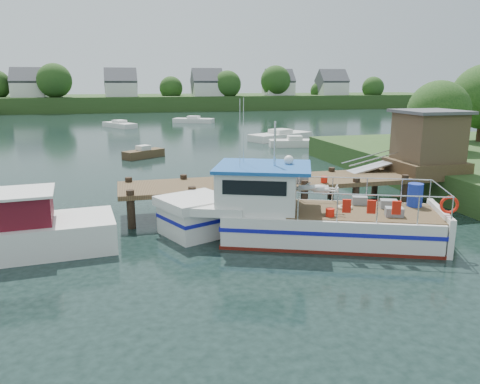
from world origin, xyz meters
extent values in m
plane|color=black|center=(0.00, 0.00, 0.00)|extent=(160.00, 160.00, 0.00)
cylinder|color=#332114|center=(14.00, 6.00, 1.52)|extent=(0.50, 0.50, 3.05)
sphere|color=#264819|center=(14.00, 6.00, 3.96)|extent=(3.90, 3.90, 3.90)
cylinder|color=#332114|center=(20.00, 9.00, 1.82)|extent=(0.50, 0.50, 3.65)
cube|color=#2B481D|center=(0.00, 84.00, 1.40)|extent=(140.00, 24.00, 3.00)
cylinder|color=#332114|center=(-17.00, 75.00, 2.40)|extent=(0.60, 0.60, 4.80)
sphere|color=#264819|center=(-17.00, 75.00, 5.95)|extent=(6.34, 6.34, 6.34)
cylinder|color=#332114|center=(-6.00, 77.00, 1.50)|extent=(0.60, 0.60, 3.00)
sphere|color=#264819|center=(-6.00, 77.00, 3.72)|extent=(3.96, 3.96, 3.96)
cylinder|color=#332114|center=(5.00, 79.00, 1.80)|extent=(0.60, 0.60, 3.60)
sphere|color=#264819|center=(5.00, 79.00, 4.46)|extent=(4.75, 4.75, 4.75)
cylinder|color=#332114|center=(16.00, 75.00, 2.10)|extent=(0.60, 0.60, 4.20)
sphere|color=#264819|center=(16.00, 75.00, 5.21)|extent=(5.54, 5.54, 5.54)
cylinder|color=#332114|center=(27.00, 77.00, 2.40)|extent=(0.60, 0.60, 4.80)
sphere|color=#264819|center=(27.00, 77.00, 5.95)|extent=(6.34, 6.34, 6.34)
cylinder|color=#332114|center=(38.00, 79.00, 1.50)|extent=(0.60, 0.60, 3.00)
sphere|color=#264819|center=(38.00, 79.00, 3.72)|extent=(3.96, 3.96, 3.96)
cylinder|color=#332114|center=(49.00, 75.00, 1.80)|extent=(0.60, 0.60, 3.60)
sphere|color=#264819|center=(49.00, 75.00, 4.46)|extent=(4.75, 4.75, 4.75)
cube|color=silver|center=(-22.00, 78.00, 4.00)|extent=(6.00, 5.00, 3.00)
cube|color=#47474C|center=(-22.00, 78.00, 5.90)|extent=(6.20, 5.09, 5.09)
cube|color=silver|center=(-5.00, 77.00, 4.00)|extent=(6.00, 5.00, 3.00)
cube|color=#47474C|center=(-5.00, 77.00, 5.90)|extent=(6.20, 5.09, 5.09)
cube|color=silver|center=(12.00, 76.00, 4.00)|extent=(6.00, 5.00, 3.00)
cube|color=#47474C|center=(12.00, 76.00, 5.90)|extent=(6.20, 5.09, 5.09)
cube|color=silver|center=(28.00, 78.00, 4.00)|extent=(6.00, 5.00, 3.00)
cube|color=#47474C|center=(28.00, 78.00, 5.90)|extent=(6.20, 5.09, 5.09)
cube|color=silver|center=(40.00, 77.00, 4.00)|extent=(6.00, 5.00, 3.00)
cube|color=#47474C|center=(40.00, 77.00, 5.90)|extent=(6.20, 5.09, 5.09)
cube|color=#4D3A24|center=(2.00, 0.00, 1.30)|extent=(16.00, 3.00, 0.20)
cylinder|color=black|center=(-5.50, -1.30, 0.65)|extent=(0.32, 0.32, 1.90)
cylinder|color=black|center=(-5.50, 1.30, 0.65)|extent=(0.32, 0.32, 1.90)
cylinder|color=black|center=(-3.00, -1.30, 0.65)|extent=(0.32, 0.32, 1.90)
cylinder|color=black|center=(-3.00, 1.30, 0.65)|extent=(0.32, 0.32, 1.90)
cylinder|color=black|center=(-0.50, -1.30, 0.65)|extent=(0.32, 0.32, 1.90)
cylinder|color=black|center=(-0.50, 1.30, 0.65)|extent=(0.32, 0.32, 1.90)
cylinder|color=black|center=(2.00, -1.30, 0.65)|extent=(0.32, 0.32, 1.90)
cylinder|color=black|center=(2.00, 1.30, 0.65)|extent=(0.32, 0.32, 1.90)
cylinder|color=black|center=(4.50, -1.30, 0.65)|extent=(0.32, 0.32, 1.90)
cylinder|color=black|center=(4.50, 1.30, 0.65)|extent=(0.32, 0.32, 1.90)
cylinder|color=black|center=(7.00, -1.30, 0.65)|extent=(0.32, 0.32, 1.90)
cylinder|color=black|center=(7.00, 1.30, 0.65)|extent=(0.32, 0.32, 1.90)
cylinder|color=black|center=(9.50, -1.30, 0.65)|extent=(0.32, 0.32, 1.90)
cylinder|color=black|center=(9.50, 1.30, 0.65)|extent=(0.32, 0.32, 1.90)
cube|color=#4D3A24|center=(9.00, 0.00, 1.70)|extent=(3.20, 3.00, 0.60)
cube|color=#4F3D2B|center=(9.00, 0.00, 3.10)|extent=(2.60, 2.60, 2.40)
cube|color=#47474C|center=(9.00, 0.00, 4.40)|extent=(3.00, 3.00, 0.15)
cube|color=#A5A8AD|center=(6.70, 0.90, 1.65)|extent=(3.34, 0.90, 0.79)
cylinder|color=silver|center=(6.70, 0.50, 2.15)|extent=(3.34, 0.05, 0.76)
cylinder|color=silver|center=(6.70, 1.30, 2.15)|extent=(3.34, 0.05, 0.76)
cube|color=slate|center=(1.00, -1.00, 1.56)|extent=(0.60, 0.40, 0.30)
cube|color=slate|center=(2.00, -0.80, 1.56)|extent=(0.60, 0.40, 0.30)
cylinder|color=red|center=(3.00, -1.10, 1.55)|extent=(0.30, 0.30, 0.28)
cylinder|color=#172DA0|center=(0.20, 0.90, 1.84)|extent=(0.56, 0.56, 0.85)
cube|color=silver|center=(1.60, -4.63, 0.59)|extent=(8.23, 5.70, 1.17)
cube|color=silver|center=(-3.13, -2.72, 0.59)|extent=(2.84, 2.84, 1.17)
cube|color=silver|center=(-3.13, -2.72, 1.32)|extent=(3.15, 3.07, 0.36)
cube|color=silver|center=(-2.18, -3.11, 1.29)|extent=(2.98, 3.46, 0.31)
cube|color=#13159B|center=(1.60, -4.63, 0.73)|extent=(8.34, 5.78, 0.14)
cube|color=#13159B|center=(-3.13, -2.72, 0.73)|extent=(2.89, 2.89, 0.14)
cube|color=#5D150D|center=(1.60, -4.63, 0.05)|extent=(8.33, 5.76, 0.14)
cube|color=#4D3A24|center=(2.73, -5.09, 1.18)|extent=(6.13, 4.61, 0.04)
cube|color=silver|center=(5.28, -6.12, 0.69)|extent=(1.34, 2.91, 1.38)
cube|color=silver|center=(-0.86, -3.64, 1.94)|extent=(3.64, 3.53, 1.53)
cube|color=black|center=(-1.36, -4.88, 2.24)|extent=(2.09, 0.88, 0.51)
cube|color=black|center=(-0.36, -2.40, 2.24)|extent=(2.09, 0.88, 0.51)
cube|color=black|center=(-2.19, -3.10, 2.24)|extent=(0.73, 1.72, 0.51)
cube|color=#1A52A2|center=(-0.67, -3.72, 2.75)|extent=(4.32, 4.04, 0.12)
cylinder|color=silver|center=(-0.29, -3.87, 3.62)|extent=(0.11, 0.11, 1.63)
cylinder|color=silver|center=(-1.62, -3.88, 4.03)|extent=(0.03, 0.03, 2.45)
cylinder|color=silver|center=(-1.23, -2.94, 4.03)|extent=(0.03, 0.03, 2.45)
sphere|color=silver|center=(0.33, -3.68, 2.96)|extent=(0.48, 0.48, 0.37)
cylinder|color=silver|center=(2.35, -6.45, 2.14)|extent=(4.74, 1.95, 0.04)
cylinder|color=silver|center=(3.40, -3.85, 2.14)|extent=(4.74, 1.95, 0.04)
cylinder|color=silver|center=(5.26, -6.12, 2.14)|extent=(1.09, 2.61, 0.04)
cylinder|color=silver|center=(0.03, -5.52, 1.66)|extent=(0.06, 0.06, 0.97)
cylinder|color=silver|center=(1.09, -2.91, 1.66)|extent=(0.06, 0.06, 0.97)
cylinder|color=silver|center=(1.26, -6.01, 1.66)|extent=(0.06, 0.06, 0.97)
cylinder|color=silver|center=(2.31, -3.41, 1.66)|extent=(0.06, 0.06, 0.97)
cylinder|color=silver|center=(2.49, -6.51, 1.66)|extent=(0.06, 0.06, 0.97)
cylinder|color=silver|center=(3.54, -3.90, 1.66)|extent=(0.06, 0.06, 0.97)
cylinder|color=silver|center=(3.72, -7.01, 1.66)|extent=(0.06, 0.06, 0.97)
cylinder|color=silver|center=(4.77, -4.40, 1.66)|extent=(0.06, 0.06, 0.97)
cylinder|color=silver|center=(4.71, -7.41, 1.66)|extent=(0.06, 0.06, 0.97)
cylinder|color=silver|center=(5.76, -4.80, 1.66)|extent=(0.06, 0.06, 0.97)
cube|color=slate|center=(3.45, -6.04, 1.36)|extent=(0.72, 0.61, 0.33)
cube|color=slate|center=(3.87, -5.00, 1.36)|extent=(0.72, 0.61, 0.33)
cube|color=slate|center=(3.07, -4.24, 1.36)|extent=(0.66, 0.57, 0.33)
cylinder|color=#172DA0|center=(4.96, -5.01, 1.63)|extent=(0.74, 0.74, 0.90)
cylinder|color=red|center=(1.25, -5.48, 1.33)|extent=(0.40, 0.40, 0.31)
torus|color=#BFB28C|center=(2.24, -4.67, 1.24)|extent=(0.74, 0.74, 0.12)
torus|color=red|center=(5.00, -6.89, 1.73)|extent=(0.62, 0.33, 0.63)
cube|color=red|center=(1.54, -6.15, 1.73)|extent=(0.30, 0.20, 0.46)
cube|color=red|center=(2.29, -6.45, 1.73)|extent=(0.30, 0.20, 0.46)
cube|color=red|center=(3.05, -6.76, 1.73)|extent=(0.30, 0.20, 0.46)
imported|color=silver|center=(0.92, -4.69, 2.07)|extent=(0.64, 0.77, 1.79)
cube|color=silver|center=(-9.75, -3.27, 0.55)|extent=(7.40, 3.28, 1.11)
cube|color=#550E19|center=(-9.20, -3.22, 1.61)|extent=(2.16, 2.16, 1.05)
cube|color=silver|center=(-9.20, -3.22, 2.16)|extent=(2.40, 2.40, 0.09)
cube|color=#4D3A24|center=(-4.05, 16.95, 0.31)|extent=(3.39, 2.80, 0.61)
cube|color=silver|center=(-4.05, 16.95, 0.77)|extent=(1.22, 1.19, 0.39)
cube|color=silver|center=(4.65, 47.41, 0.31)|extent=(6.01, 4.32, 0.62)
cube|color=silver|center=(4.65, 47.41, 0.78)|extent=(2.06, 1.95, 0.40)
cube|color=silver|center=(9.65, 19.93, 0.32)|extent=(4.79, 2.44, 0.64)
cube|color=silver|center=(9.65, 19.93, 0.80)|extent=(1.47, 1.33, 0.41)
cube|color=silver|center=(10.09, 25.12, 0.35)|extent=(7.25, 5.08, 0.69)
cube|color=silver|center=(10.09, 25.12, 0.87)|extent=(2.46, 2.33, 0.44)
cube|color=silver|center=(-5.73, 42.84, 0.30)|extent=(4.48, 5.82, 0.61)
cube|color=silver|center=(-5.73, 42.84, 0.76)|extent=(1.96, 2.04, 0.39)
camera|label=1|loc=(-5.76, -20.03, 5.85)|focal=35.00mm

